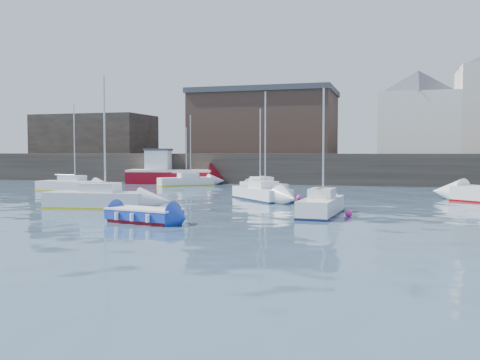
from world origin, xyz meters
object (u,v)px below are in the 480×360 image
(sailboat_c, at_px, (321,206))
(sailboat_f, at_px, (263,187))
(sailboat_a, at_px, (97,199))
(buoy_near, at_px, (133,216))
(fishing_boat, at_px, (168,172))
(sailboat_e, at_px, (70,185))
(sailboat_b, at_px, (262,193))
(buoy_mid, at_px, (349,217))
(blue_dinghy, at_px, (144,215))
(buoy_far, at_px, (299,200))
(sailboat_h, at_px, (186,181))

(sailboat_c, bearing_deg, sailboat_f, 115.35)
(sailboat_a, bearing_deg, buoy_near, -35.88)
(fishing_boat, bearing_deg, sailboat_a, -75.63)
(sailboat_c, distance_m, sailboat_e, 24.41)
(fishing_boat, height_order, buoy_near, fishing_boat)
(sailboat_b, distance_m, sailboat_c, 8.96)
(sailboat_b, height_order, buoy_mid, sailboat_b)
(blue_dinghy, bearing_deg, buoy_far, 70.49)
(sailboat_c, bearing_deg, buoy_near, -162.91)
(fishing_boat, bearing_deg, buoy_mid, -49.53)
(sailboat_a, height_order, sailboat_c, sailboat_a)
(sailboat_b, xyz_separation_m, sailboat_h, (-10.49, 12.73, -0.03))
(blue_dinghy, distance_m, buoy_mid, 9.86)
(buoy_near, bearing_deg, fishing_boat, 110.34)
(sailboat_c, bearing_deg, fishing_boat, 128.62)
(fishing_boat, distance_m, buoy_mid, 30.67)
(sailboat_e, xyz_separation_m, buoy_far, (19.21, -2.82, -0.46))
(fishing_boat, relative_size, buoy_mid, 25.67)
(buoy_near, height_order, buoy_mid, buoy_mid)
(sailboat_h, bearing_deg, buoy_mid, -50.52)
(fishing_boat, relative_size, sailboat_b, 1.27)
(sailboat_c, relative_size, sailboat_f, 0.98)
(sailboat_e, bearing_deg, blue_dinghy, -47.70)
(sailboat_a, height_order, sailboat_e, sailboat_a)
(blue_dinghy, distance_m, fishing_boat, 30.36)
(sailboat_e, relative_size, buoy_near, 20.47)
(blue_dinghy, xyz_separation_m, fishing_boat, (-11.31, 28.17, 0.72))
(sailboat_b, bearing_deg, sailboat_f, 102.81)
(sailboat_f, bearing_deg, fishing_boat, 140.55)
(sailboat_a, distance_m, buoy_near, 4.53)
(blue_dinghy, xyz_separation_m, sailboat_f, (1.05, 17.99, 0.09))
(sailboat_c, height_order, sailboat_f, sailboat_f)
(sailboat_a, distance_m, sailboat_h, 20.53)
(blue_dinghy, height_order, buoy_far, blue_dinghy)
(sailboat_c, xyz_separation_m, buoy_mid, (1.36, -0.12, -0.49))
(fishing_boat, bearing_deg, buoy_near, -69.66)
(sailboat_a, distance_m, sailboat_f, 14.61)
(sailboat_a, bearing_deg, blue_dinghy, -42.29)
(blue_dinghy, distance_m, sailboat_e, 21.62)
(sailboat_e, bearing_deg, buoy_far, -8.35)
(sailboat_f, distance_m, sailboat_h, 11.71)
(buoy_mid, bearing_deg, buoy_near, -165.66)
(sailboat_a, distance_m, buoy_far, 13.02)
(sailboat_c, bearing_deg, sailboat_h, 127.29)
(fishing_boat, relative_size, sailboat_f, 1.39)
(sailboat_h, distance_m, buoy_mid, 26.37)
(sailboat_c, xyz_separation_m, sailboat_f, (-6.17, 13.03, -0.03))
(buoy_near, bearing_deg, buoy_far, 59.85)
(buoy_near, bearing_deg, sailboat_f, 80.12)
(sailboat_b, bearing_deg, fishing_boat, 130.94)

